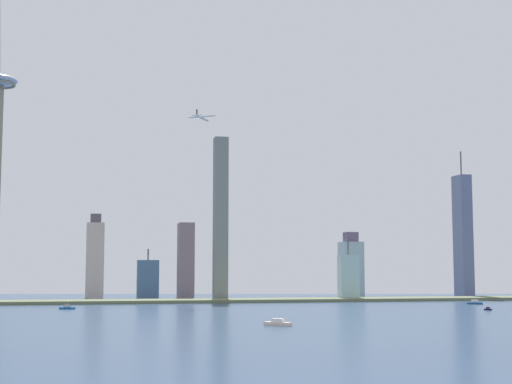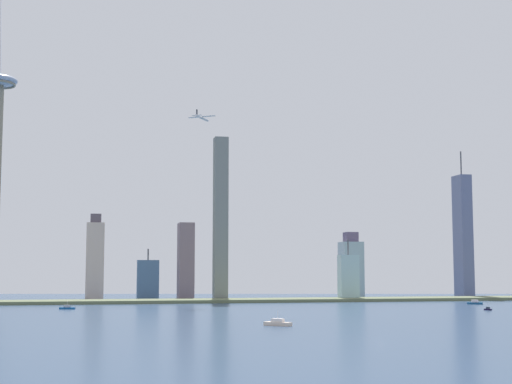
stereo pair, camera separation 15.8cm
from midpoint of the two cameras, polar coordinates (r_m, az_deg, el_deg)
ground_plane at (r=362.79m, az=9.50°, el=-11.11°), size 6000.00×6000.00×0.00m
waterfront_pier at (r=764.48m, az=-2.01°, el=-8.25°), size 810.84×49.31×3.12m
skyscraper_0 at (r=840.06m, az=-12.14°, el=-5.03°), size 19.27×14.50×93.52m
skyscraper_1 at (r=839.38m, az=-5.36°, el=-5.24°), size 16.86×25.79×84.28m
skyscraper_2 at (r=808.02m, az=7.05°, el=-6.47°), size 20.28×13.60×64.76m
skyscraper_3 at (r=856.84m, az=-8.23°, el=-6.59°), size 24.46×12.19×55.89m
skyscraper_4 at (r=893.77m, az=7.25°, el=-5.73°), size 24.00×26.05×76.50m
skyscraper_6 at (r=922.40m, az=15.47°, el=-3.23°), size 14.00×24.87×173.48m
skyscraper_7 at (r=798.41m, az=-2.71°, el=-2.01°), size 14.48×15.44×173.86m
boat_0 at (r=450.76m, az=1.68°, el=-9.94°), size 15.59×15.52×9.01m
boat_1 at (r=747.29m, az=16.31°, el=-8.08°), size 15.10×11.11×4.26m
boat_2 at (r=651.42m, az=-14.16°, el=-8.52°), size 13.25×7.16×7.08m
boat_3 at (r=643.77m, az=17.23°, el=-8.49°), size 4.91×6.49×7.73m
airplane at (r=760.97m, az=-4.13°, el=5.66°), size 26.19×25.95×7.60m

